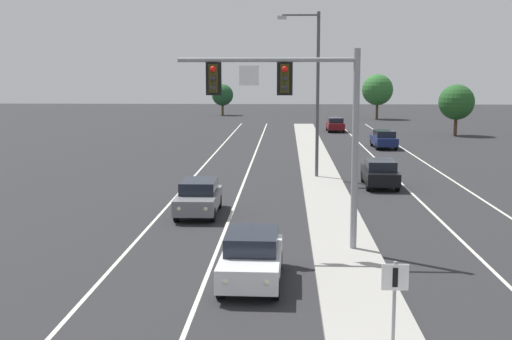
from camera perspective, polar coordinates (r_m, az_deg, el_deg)
name	(u,v)px	position (r m, az deg, el deg)	size (l,w,h in m)	color
median_island	(335,219)	(29.49, 6.82, -4.25)	(2.40, 110.00, 0.15)	#9E9B93
lane_stripe_oncoming_center	(240,192)	(36.38, -1.39, -1.90)	(0.14, 100.00, 0.01)	silver
lane_stripe_receding_center	(412,193)	(36.93, 13.32, -1.97)	(0.14, 100.00, 0.01)	silver
edge_stripe_left	(181,191)	(36.75, -6.53, -1.85)	(0.14, 100.00, 0.01)	silver
edge_stripe_right	(473,194)	(37.69, 18.26, -1.97)	(0.14, 100.00, 0.01)	silver
overhead_signal_mast	(299,107)	(23.62, 3.72, 5.46)	(6.46, 0.44, 7.20)	gray
median_sign_post	(394,295)	(15.28, 11.87, -10.51)	(0.60, 0.10, 2.20)	gray
street_lamp_median	(314,85)	(40.62, 5.04, 7.35)	(2.58, 0.28, 10.00)	#4C4C51
car_oncoming_white	(252,257)	(20.72, -0.37, -7.50)	(1.89, 4.50, 1.58)	silver
car_oncoming_grey	(199,197)	(30.63, -4.97, -2.33)	(1.85, 4.48, 1.58)	slate
car_receding_black	(380,173)	(38.57, 10.65, -0.23)	(1.89, 4.50, 1.58)	black
car_receding_navy	(384,139)	(58.53, 10.98, 2.65)	(1.91, 4.51, 1.58)	#141E4C
car_receding_darkred	(335,124)	(74.52, 6.86, 3.94)	(1.85, 4.48, 1.58)	#5B0F14
tree_far_left_a	(223,95)	(103.30, -2.91, 6.49)	(3.33, 3.33, 4.82)	#4C3823
tree_far_right_b	(456,102)	(72.31, 16.93, 5.63)	(3.70, 3.70, 5.36)	#4C3823
tree_far_right_a	(377,90)	(95.96, 10.45, 6.83)	(4.41, 4.41, 6.39)	#4C3823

